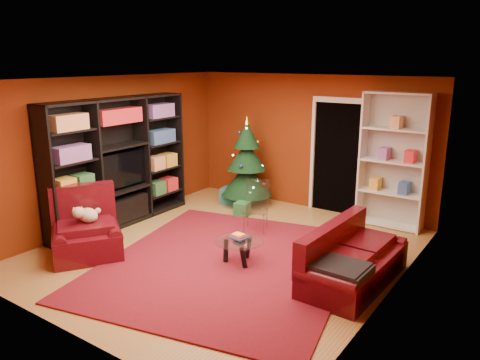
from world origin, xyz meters
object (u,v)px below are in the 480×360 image
Objects in this scene: gift_box_green at (242,209)px; rug at (227,263)px; media_unit at (119,163)px; christmas_tree at (247,162)px; gift_box_teal at (230,195)px; gift_box_red at (230,198)px; acrylic_chair at (256,210)px; white_bookshelf at (393,161)px; armchair at (86,229)px; dog at (88,215)px; sofa at (355,255)px; coffee_table at (239,251)px.

rug is at bearing -61.37° from gift_box_green.
media_unit is 1.61× the size of christmas_tree.
gift_box_teal reaches higher than gift_box_green.
gift_box_red is 1.72m from acrylic_chair.
rug is at bearing -97.62° from acrylic_chair.
gift_box_teal is at bearing 125.06° from rug.
christmas_tree is 5.48× the size of gift_box_teal.
media_unit reaches higher than acrylic_chair.
white_bookshelf is 5.16m from armchair.
gift_box_red is (-0.00, -0.02, -0.05)m from gift_box_teal.
gift_box_teal is 0.31× the size of armchair.
dog is 2.70m from acrylic_chair.
gift_box_green is at bearing 16.01° from dog.
armchair is 2.74m from acrylic_chair.
dog is 3.91m from sofa.
coffee_table is (1.49, -2.40, -0.69)m from christmas_tree.
armchair is at bearing 113.71° from sofa.
dog is at bearing -154.25° from coffee_table.
media_unit is 3.66× the size of acrylic_chair.
acrylic_chair is (-0.35, 1.30, 0.39)m from rug.
gift_box_teal is 3.90m from sofa.
christmas_tree is 0.84m from gift_box_red.
christmas_tree is at bearing 106.75° from acrylic_chair.
armchair is 3.91m from sofa.
gift_box_red is 3.90m from sofa.
rug is at bearing -54.94° from gift_box_teal.
sofa is 2.54× the size of coffee_table.
gift_box_red is 3.31m from white_bookshelf.
dog is at bearing -94.31° from gift_box_teal.
christmas_tree is at bearing 19.66° from gift_box_teal.
christmas_tree is 2.81m from white_bookshelf.
acrylic_chair is at bearing -0.69° from armchair.
gift_box_red is 2.90m from coffee_table.
acrylic_chair reaches higher than gift_box_teal.
coffee_table is at bearing -5.07° from media_unit.
gift_box_teal is 0.46× the size of coffee_table.
media_unit is 8.83× the size of gift_box_teal.
white_bookshelf is at bearing 64.20° from rug.
gift_box_red is (0.89, 2.06, -1.00)m from media_unit.
christmas_tree is 7.62× the size of gift_box_red.
gift_box_green is (1.54, 1.57, -0.99)m from media_unit.
acrylic_chair is at bearing 70.69° from sofa.
gift_box_teal is at bearing 65.98° from media_unit.
gift_box_red is 0.60× the size of dog.
gift_box_green is 0.33× the size of acrylic_chair.
acrylic_chair is (-2.08, 0.81, 0.01)m from sofa.
rug is 11.79× the size of gift_box_teal.
media_unit is 2.41m from gift_box_green.
sofa reaches higher than rug.
gift_box_green is 0.65× the size of dog.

